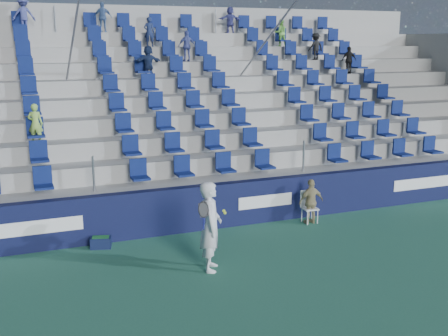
% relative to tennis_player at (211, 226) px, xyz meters
% --- Properties ---
extents(ground, '(70.00, 70.00, 0.00)m').
position_rel_tennis_player_xyz_m(ground, '(1.03, -0.52, -0.99)').
color(ground, '#2E6C52').
rests_on(ground, ground).
extents(sponsor_wall, '(24.00, 0.32, 1.20)m').
position_rel_tennis_player_xyz_m(sponsor_wall, '(1.03, 2.63, -0.39)').
color(sponsor_wall, '#0F1337').
rests_on(sponsor_wall, ground).
extents(grandstand, '(24.00, 8.17, 6.63)m').
position_rel_tennis_player_xyz_m(grandstand, '(1.02, 7.73, 1.14)').
color(grandstand, '#989893').
rests_on(grandstand, ground).
extents(tennis_player, '(0.76, 0.85, 1.98)m').
position_rel_tennis_player_xyz_m(tennis_player, '(0.00, 0.00, 0.00)').
color(tennis_player, silver).
rests_on(tennis_player, ground).
extents(line_judge_chair, '(0.41, 0.42, 0.89)m').
position_rel_tennis_player_xyz_m(line_judge_chair, '(3.67, 2.13, -0.48)').
color(line_judge_chair, white).
rests_on(line_judge_chair, ground).
extents(line_judge, '(0.73, 0.31, 1.24)m').
position_rel_tennis_player_xyz_m(line_judge, '(3.67, 1.98, -0.37)').
color(line_judge, tan).
rests_on(line_judge, ground).
extents(ball_bin, '(0.56, 0.44, 0.28)m').
position_rel_tennis_player_xyz_m(ball_bin, '(-2.01, 2.23, -0.84)').
color(ball_bin, '#0F1839').
rests_on(ball_bin, ground).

